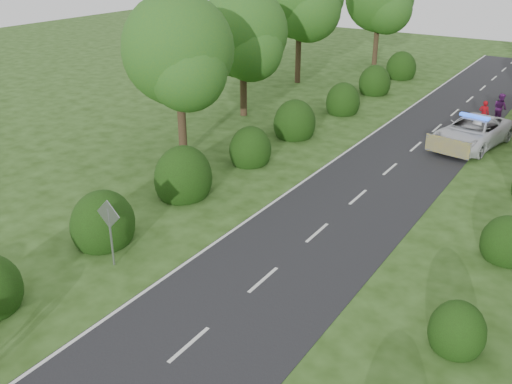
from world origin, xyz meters
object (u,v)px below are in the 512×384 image
Objects in this scene: road_sign at (109,223)px; pedestrian_purple at (500,108)px; pedestrian_red at (484,114)px; police_van at (472,132)px.

road_sign is 1.38× the size of pedestrian_purple.
pedestrian_purple is (0.60, 1.68, 0.08)m from pedestrian_red.
road_sign is at bearing -100.45° from police_van.
police_van reaches higher than pedestrian_red.
pedestrian_purple is at bearing 72.86° from road_sign.
pedestrian_purple reaches higher than pedestrian_red.
pedestrian_red is at bearing 73.04° from road_sign.
police_van is at bearing 125.48° from pedestrian_purple.
road_sign is at bearing 111.74° from pedestrian_purple.
road_sign reaches higher than pedestrian_purple.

